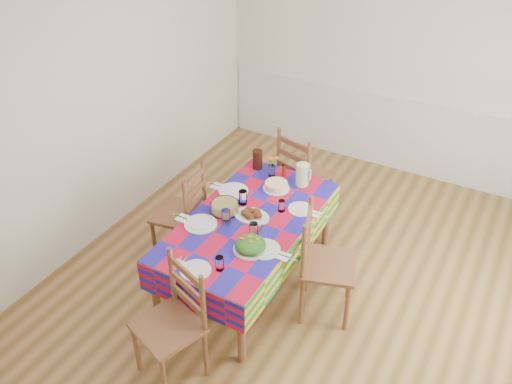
# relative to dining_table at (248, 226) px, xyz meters

# --- Properties ---
(room) EXTENTS (4.58, 5.08, 2.78)m
(room) POSITION_rel_dining_table_xyz_m (0.58, 0.12, 0.72)
(room) COLOR brown
(room) RESTS_ON ground
(wainscot) EXTENTS (4.41, 0.06, 0.92)m
(wainscot) POSITION_rel_dining_table_xyz_m (0.58, 2.61, -0.14)
(wainscot) COLOR silver
(wainscot) RESTS_ON room
(dining_table) EXTENTS (0.97, 1.81, 0.70)m
(dining_table) POSITION_rel_dining_table_xyz_m (0.00, 0.00, 0.00)
(dining_table) COLOR brown
(dining_table) RESTS_ON room
(setting_near_head) EXTENTS (0.39, 0.26, 0.12)m
(setting_near_head) POSITION_rel_dining_table_xyz_m (0.02, -0.73, 0.10)
(setting_near_head) COLOR silver
(setting_near_head) RESTS_ON dining_table
(setting_left_near) EXTENTS (0.51, 0.30, 0.13)m
(setting_left_near) POSITION_rel_dining_table_xyz_m (-0.26, -0.22, 0.11)
(setting_left_near) COLOR silver
(setting_left_near) RESTS_ON dining_table
(setting_left_far) EXTENTS (0.50, 0.30, 0.13)m
(setting_left_far) POSITION_rel_dining_table_xyz_m (-0.27, 0.25, 0.11)
(setting_left_far) COLOR silver
(setting_left_far) RESTS_ON dining_table
(setting_right_near) EXTENTS (0.49, 0.28, 0.12)m
(setting_right_near) POSITION_rel_dining_table_xyz_m (0.26, -0.25, 0.10)
(setting_right_near) COLOR silver
(setting_right_near) RESTS_ON dining_table
(setting_right_far) EXTENTS (0.42, 0.24, 0.11)m
(setting_right_far) POSITION_rel_dining_table_xyz_m (0.29, 0.31, 0.10)
(setting_right_far) COLOR silver
(setting_right_far) RESTS_ON dining_table
(meat_platter) EXTENTS (0.33, 0.23, 0.06)m
(meat_platter) POSITION_rel_dining_table_xyz_m (0.01, 0.04, 0.10)
(meat_platter) COLOR silver
(meat_platter) RESTS_ON dining_table
(salad_platter) EXTENTS (0.28, 0.28, 0.12)m
(salad_platter) POSITION_rel_dining_table_xyz_m (0.21, -0.34, 0.12)
(salad_platter) COLOR silver
(salad_platter) RESTS_ON dining_table
(pasta_bowl) EXTENTS (0.25, 0.25, 0.09)m
(pasta_bowl) POSITION_rel_dining_table_xyz_m (-0.24, -0.00, 0.12)
(pasta_bowl) COLOR white
(pasta_bowl) RESTS_ON dining_table
(cake) EXTENTS (0.25, 0.25, 0.07)m
(cake) POSITION_rel_dining_table_xyz_m (-0.01, 0.53, 0.11)
(cake) COLOR silver
(cake) RESTS_ON dining_table
(serving_utensils) EXTENTS (0.14, 0.31, 0.01)m
(serving_utensils) POSITION_rel_dining_table_xyz_m (0.14, -0.12, 0.08)
(serving_utensils) COLOR black
(serving_utensils) RESTS_ON dining_table
(flower_vase) EXTENTS (0.14, 0.11, 0.22)m
(flower_vase) POSITION_rel_dining_table_xyz_m (-0.15, 0.72, 0.17)
(flower_vase) COLOR white
(flower_vase) RESTS_ON dining_table
(hot_sauce) EXTENTS (0.03, 0.03, 0.13)m
(hot_sauce) POSITION_rel_dining_table_xyz_m (-0.05, 0.77, 0.14)
(hot_sauce) COLOR #AF310E
(hot_sauce) RESTS_ON dining_table
(green_pitcher) EXTENTS (0.13, 0.13, 0.21)m
(green_pitcher) POSITION_rel_dining_table_xyz_m (0.17, 0.72, 0.18)
(green_pitcher) COLOR #B9D798
(green_pitcher) RESTS_ON dining_table
(tea_pitcher) EXTENTS (0.10, 0.10, 0.19)m
(tea_pitcher) POSITION_rel_dining_table_xyz_m (-0.34, 0.77, 0.17)
(tea_pitcher) COLOR black
(tea_pitcher) RESTS_ON dining_table
(name_card) EXTENTS (0.08, 0.02, 0.02)m
(name_card) POSITION_rel_dining_table_xyz_m (0.02, -0.86, 0.09)
(name_card) COLOR silver
(name_card) RESTS_ON dining_table
(chair_near) EXTENTS (0.57, 0.56, 1.02)m
(chair_near) POSITION_rel_dining_table_xyz_m (0.02, -1.13, -0.13)
(chair_near) COLOR brown
(chair_near) RESTS_ON room
(chair_far) EXTENTS (0.57, 0.55, 1.04)m
(chair_far) POSITION_rel_dining_table_xyz_m (-0.01, 1.13, -0.11)
(chair_far) COLOR brown
(chair_far) RESTS_ON room
(chair_left) EXTENTS (0.49, 0.51, 1.00)m
(chair_left) POSITION_rel_dining_table_xyz_m (-0.72, 0.01, -0.13)
(chair_left) COLOR brown
(chair_left) RESTS_ON room
(chair_right) EXTENTS (0.56, 0.57, 1.04)m
(chair_right) POSITION_rel_dining_table_xyz_m (0.72, -0.01, -0.12)
(chair_right) COLOR brown
(chair_right) RESTS_ON room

